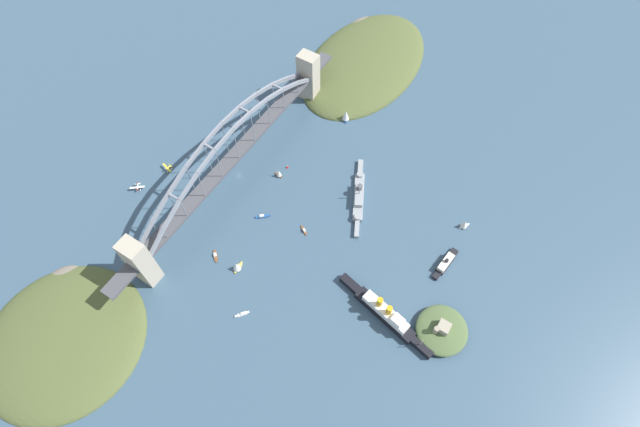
{
  "coord_description": "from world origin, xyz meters",
  "views": [
    {
      "loc": [
        159.13,
        178.64,
        317.49
      ],
      "look_at": [
        0.0,
        78.62,
        8.0
      ],
      "focal_mm": 26.71,
      "sensor_mm": 36.0,
      "label": 1
    }
  ],
  "objects_px": {
    "seaplane_second_in_formation": "(138,187)",
    "small_boat_5": "(279,173)",
    "naval_cruiser": "(359,196)",
    "harbor_ferry_steamer": "(446,263)",
    "small_boat_6": "(263,216)",
    "fort_island_mid_harbor": "(442,330)",
    "harbor_arch_bridge": "(234,155)",
    "seaplane_taxiing_near_bridge": "(168,168)",
    "small_boat_0": "(215,256)",
    "small_boat_7": "(465,224)",
    "small_boat_2": "(346,115)",
    "small_boat_4": "(237,266)",
    "channel_marker_buoy": "(287,167)",
    "ocean_liner": "(385,313)",
    "small_boat_3": "(304,230)",
    "small_boat_1": "(242,314)"
  },
  "relations": [
    {
      "from": "seaplane_taxiing_near_bridge",
      "to": "harbor_arch_bridge",
      "type": "bearing_deg",
      "value": 116.72
    },
    {
      "from": "seaplane_second_in_formation",
      "to": "channel_marker_buoy",
      "type": "xyz_separation_m",
      "value": [
        -81.68,
        89.61,
        -0.92
      ]
    },
    {
      "from": "ocean_liner",
      "to": "small_boat_7",
      "type": "height_order",
      "value": "ocean_liner"
    },
    {
      "from": "ocean_liner",
      "to": "small_boat_6",
      "type": "height_order",
      "value": "ocean_liner"
    },
    {
      "from": "fort_island_mid_harbor",
      "to": "small_boat_5",
      "type": "bearing_deg",
      "value": -106.28
    },
    {
      "from": "small_boat_7",
      "to": "small_boat_6",
      "type": "bearing_deg",
      "value": -61.26
    },
    {
      "from": "small_boat_2",
      "to": "seaplane_second_in_formation",
      "type": "bearing_deg",
      "value": -34.23
    },
    {
      "from": "seaplane_taxiing_near_bridge",
      "to": "channel_marker_buoy",
      "type": "relative_size",
      "value": 4.14
    },
    {
      "from": "small_boat_2",
      "to": "small_boat_7",
      "type": "height_order",
      "value": "small_boat_2"
    },
    {
      "from": "naval_cruiser",
      "to": "harbor_ferry_steamer",
      "type": "xyz_separation_m",
      "value": [
        17.34,
        82.74,
        -0.35
      ]
    },
    {
      "from": "harbor_arch_bridge",
      "to": "harbor_ferry_steamer",
      "type": "xyz_separation_m",
      "value": [
        -15.81,
        176.89,
        -23.41
      ]
    },
    {
      "from": "small_boat_0",
      "to": "small_boat_7",
      "type": "xyz_separation_m",
      "value": [
        -120.84,
        145.54,
        3.63
      ]
    },
    {
      "from": "small_boat_2",
      "to": "small_boat_4",
      "type": "distance_m",
      "value": 166.7
    },
    {
      "from": "seaplane_taxiing_near_bridge",
      "to": "seaplane_second_in_formation",
      "type": "distance_m",
      "value": 28.62
    },
    {
      "from": "fort_island_mid_harbor",
      "to": "channel_marker_buoy",
      "type": "relative_size",
      "value": 13.14
    },
    {
      "from": "naval_cruiser",
      "to": "fort_island_mid_harbor",
      "type": "distance_m",
      "value": 120.32
    },
    {
      "from": "small_boat_3",
      "to": "small_boat_4",
      "type": "distance_m",
      "value": 57.71
    },
    {
      "from": "fort_island_mid_harbor",
      "to": "small_boat_3",
      "type": "height_order",
      "value": "fort_island_mid_harbor"
    },
    {
      "from": "harbor_ferry_steamer",
      "to": "small_boat_0",
      "type": "height_order",
      "value": "harbor_ferry_steamer"
    },
    {
      "from": "harbor_ferry_steamer",
      "to": "fort_island_mid_harbor",
      "type": "xyz_separation_m",
      "value": [
        47.81,
        18.41,
        1.57
      ]
    },
    {
      "from": "naval_cruiser",
      "to": "small_boat_3",
      "type": "relative_size",
      "value": 7.86
    },
    {
      "from": "ocean_liner",
      "to": "small_boat_5",
      "type": "relative_size",
      "value": 9.35
    },
    {
      "from": "small_boat_2",
      "to": "fort_island_mid_harbor",
      "type": "bearing_deg",
      "value": 49.32
    },
    {
      "from": "seaplane_taxiing_near_bridge",
      "to": "small_boat_7",
      "type": "distance_m",
      "value": 241.76
    },
    {
      "from": "seaplane_taxiing_near_bridge",
      "to": "small_boat_3",
      "type": "bearing_deg",
      "value": 95.01
    },
    {
      "from": "seaplane_second_in_formation",
      "to": "small_boat_4",
      "type": "xyz_separation_m",
      "value": [
        13.85,
        110.79,
        2.44
      ]
    },
    {
      "from": "seaplane_second_in_formation",
      "to": "small_boat_3",
      "type": "distance_m",
      "value": 139.82
    },
    {
      "from": "small_boat_7",
      "to": "channel_marker_buoy",
      "type": "bearing_deg",
      "value": -80.33
    },
    {
      "from": "small_boat_6",
      "to": "channel_marker_buoy",
      "type": "height_order",
      "value": "channel_marker_buoy"
    },
    {
      "from": "small_boat_0",
      "to": "small_boat_5",
      "type": "bearing_deg",
      "value": -178.89
    },
    {
      "from": "small_boat_0",
      "to": "small_boat_2",
      "type": "distance_m",
      "value": 167.53
    },
    {
      "from": "fort_island_mid_harbor",
      "to": "small_boat_2",
      "type": "height_order",
      "value": "fort_island_mid_harbor"
    },
    {
      "from": "small_boat_0",
      "to": "channel_marker_buoy",
      "type": "height_order",
      "value": "channel_marker_buoy"
    },
    {
      "from": "fort_island_mid_harbor",
      "to": "small_boat_6",
      "type": "distance_m",
      "value": 155.91
    },
    {
      "from": "small_boat_4",
      "to": "small_boat_6",
      "type": "xyz_separation_m",
      "value": [
        -45.93,
        -10.65,
        -3.67
      ]
    },
    {
      "from": "small_boat_1",
      "to": "small_boat_4",
      "type": "height_order",
      "value": "small_boat_4"
    },
    {
      "from": "small_boat_5",
      "to": "small_boat_6",
      "type": "relative_size",
      "value": 0.89
    },
    {
      "from": "ocean_liner",
      "to": "naval_cruiser",
      "type": "height_order",
      "value": "ocean_liner"
    },
    {
      "from": "small_boat_7",
      "to": "small_boat_1",
      "type": "bearing_deg",
      "value": -34.81
    },
    {
      "from": "naval_cruiser",
      "to": "small_boat_1",
      "type": "bearing_deg",
      "value": -9.0
    },
    {
      "from": "small_boat_4",
      "to": "small_boat_7",
      "type": "relative_size",
      "value": 1.14
    },
    {
      "from": "seaplane_second_in_formation",
      "to": "small_boat_5",
      "type": "height_order",
      "value": "small_boat_5"
    },
    {
      "from": "small_boat_6",
      "to": "fort_island_mid_harbor",
      "type": "bearing_deg",
      "value": 86.36
    },
    {
      "from": "seaplane_second_in_formation",
      "to": "small_boat_6",
      "type": "relative_size",
      "value": 1.05
    },
    {
      "from": "fort_island_mid_harbor",
      "to": "seaplane_taxiing_near_bridge",
      "type": "bearing_deg",
      "value": -91.25
    },
    {
      "from": "small_boat_1",
      "to": "small_boat_6",
      "type": "height_order",
      "value": "small_boat_6"
    },
    {
      "from": "small_boat_4",
      "to": "small_boat_5",
      "type": "distance_m",
      "value": 87.56
    },
    {
      "from": "harbor_ferry_steamer",
      "to": "small_boat_3",
      "type": "distance_m",
      "value": 107.6
    },
    {
      "from": "seaplane_taxiing_near_bridge",
      "to": "small_boat_5",
      "type": "relative_size",
      "value": 1.33
    },
    {
      "from": "naval_cruiser",
      "to": "small_boat_3",
      "type": "height_order",
      "value": "naval_cruiser"
    }
  ]
}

